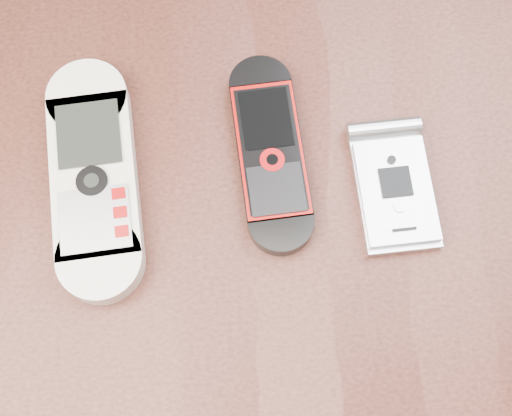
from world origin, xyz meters
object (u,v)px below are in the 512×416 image
object	(u,v)px
table	(250,251)
nokia_black_red	(270,152)
nokia_white	(94,177)
motorola_razr	(395,189)

from	to	relation	value
table	nokia_black_red	size ratio (longest dim) A/B	7.92
nokia_black_red	table	bearing A→B (deg)	-116.88
table	nokia_white	world-z (taller)	nokia_white
table	nokia_white	xyz separation A→B (m)	(-0.11, 0.03, 0.12)
motorola_razr	table	bearing A→B (deg)	-178.08
nokia_white	motorola_razr	xyz separation A→B (m)	(0.21, -0.02, -0.00)
nokia_white	table	bearing A→B (deg)	-20.20
table	nokia_black_red	world-z (taller)	nokia_black_red
table	motorola_razr	distance (m)	0.15
nokia_white	motorola_razr	world-z (taller)	nokia_white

